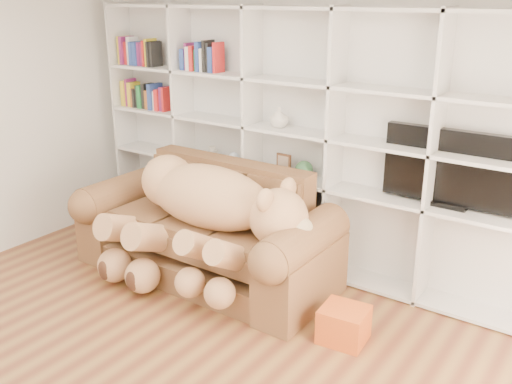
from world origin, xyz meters
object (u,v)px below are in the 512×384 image
Objects in this scene: teddy_bear at (203,211)px; gift_box at (344,324)px; sofa at (208,235)px; tv at (450,169)px.

teddy_bear is 5.50× the size of gift_box.
tv reaches higher than sofa.
teddy_bear is 2.06m from tv.
sofa is 2.19m from tv.
teddy_bear is 1.53m from gift_box.
gift_box is (1.54, -0.27, -0.25)m from sofa.
sofa is 1.58m from gift_box.
gift_box is 1.49m from tv.
gift_box is (1.41, -0.07, -0.58)m from teddy_bear.
teddy_bear is at bearing -58.32° from sofa.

